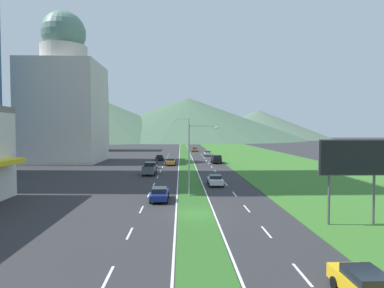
# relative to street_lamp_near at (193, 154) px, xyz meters

# --- Properties ---
(ground_plane) EXTENTS (600.00, 600.00, 0.00)m
(ground_plane) POSITION_rel_street_lamp_near_xyz_m (-0.09, -8.23, -4.88)
(ground_plane) COLOR #2D2D30
(grass_median) EXTENTS (3.20, 240.00, 0.06)m
(grass_median) POSITION_rel_street_lamp_near_xyz_m (-0.09, 51.77, -4.85)
(grass_median) COLOR #2D6023
(grass_median) RESTS_ON ground_plane
(grass_verge_right) EXTENTS (24.00, 240.00, 0.06)m
(grass_verge_right) POSITION_rel_street_lamp_near_xyz_m (20.51, 51.77, -4.85)
(grass_verge_right) COLOR #387028
(grass_verge_right) RESTS_ON ground_plane
(lane_dash_left_1) EXTENTS (0.16, 2.80, 0.01)m
(lane_dash_left_1) POSITION_rel_street_lamp_near_xyz_m (-5.19, -20.92, -4.88)
(lane_dash_left_1) COLOR silver
(lane_dash_left_1) RESTS_ON ground_plane
(lane_dash_left_2) EXTENTS (0.16, 2.80, 0.01)m
(lane_dash_left_2) POSITION_rel_street_lamp_near_xyz_m (-5.19, -13.62, -4.88)
(lane_dash_left_2) COLOR silver
(lane_dash_left_2) RESTS_ON ground_plane
(lane_dash_left_3) EXTENTS (0.16, 2.80, 0.01)m
(lane_dash_left_3) POSITION_rel_street_lamp_near_xyz_m (-5.19, -6.32, -4.88)
(lane_dash_left_3) COLOR silver
(lane_dash_left_3) RESTS_ON ground_plane
(lane_dash_left_4) EXTENTS (0.16, 2.80, 0.01)m
(lane_dash_left_4) POSITION_rel_street_lamp_near_xyz_m (-5.19, 0.98, -4.88)
(lane_dash_left_4) COLOR silver
(lane_dash_left_4) RESTS_ON ground_plane
(lane_dash_left_5) EXTENTS (0.16, 2.80, 0.01)m
(lane_dash_left_5) POSITION_rel_street_lamp_near_xyz_m (-5.19, 8.29, -4.88)
(lane_dash_left_5) COLOR silver
(lane_dash_left_5) RESTS_ON ground_plane
(lane_dash_left_6) EXTENTS (0.16, 2.80, 0.01)m
(lane_dash_left_6) POSITION_rel_street_lamp_near_xyz_m (-5.19, 15.59, -4.88)
(lane_dash_left_6) COLOR silver
(lane_dash_left_6) RESTS_ON ground_plane
(lane_dash_left_7) EXTENTS (0.16, 2.80, 0.01)m
(lane_dash_left_7) POSITION_rel_street_lamp_near_xyz_m (-5.19, 22.89, -4.88)
(lane_dash_left_7) COLOR silver
(lane_dash_left_7) RESTS_ON ground_plane
(lane_dash_left_8) EXTENTS (0.16, 2.80, 0.01)m
(lane_dash_left_8) POSITION_rel_street_lamp_near_xyz_m (-5.19, 30.19, -4.88)
(lane_dash_left_8) COLOR silver
(lane_dash_left_8) RESTS_ON ground_plane
(lane_dash_left_9) EXTENTS (0.16, 2.80, 0.01)m
(lane_dash_left_9) POSITION_rel_street_lamp_near_xyz_m (-5.19, 37.50, -4.88)
(lane_dash_left_9) COLOR silver
(lane_dash_left_9) RESTS_ON ground_plane
(lane_dash_left_10) EXTENTS (0.16, 2.80, 0.01)m
(lane_dash_left_10) POSITION_rel_street_lamp_near_xyz_m (-5.19, 44.80, -4.88)
(lane_dash_left_10) COLOR silver
(lane_dash_left_10) RESTS_ON ground_plane
(lane_dash_left_11) EXTENTS (0.16, 2.80, 0.01)m
(lane_dash_left_11) POSITION_rel_street_lamp_near_xyz_m (-5.19, 52.10, -4.88)
(lane_dash_left_11) COLOR silver
(lane_dash_left_11) RESTS_ON ground_plane
(lane_dash_left_12) EXTENTS (0.16, 2.80, 0.01)m
(lane_dash_left_12) POSITION_rel_street_lamp_near_xyz_m (-5.19, 59.41, -4.88)
(lane_dash_left_12) COLOR silver
(lane_dash_left_12) RESTS_ON ground_plane
(lane_dash_left_13) EXTENTS (0.16, 2.80, 0.01)m
(lane_dash_left_13) POSITION_rel_street_lamp_near_xyz_m (-5.19, 66.71, -4.88)
(lane_dash_left_13) COLOR silver
(lane_dash_left_13) RESTS_ON ground_plane
(lane_dash_right_1) EXTENTS (0.16, 2.80, 0.01)m
(lane_dash_right_1) POSITION_rel_street_lamp_near_xyz_m (5.01, -20.92, -4.88)
(lane_dash_right_1) COLOR silver
(lane_dash_right_1) RESTS_ON ground_plane
(lane_dash_right_2) EXTENTS (0.16, 2.80, 0.01)m
(lane_dash_right_2) POSITION_rel_street_lamp_near_xyz_m (5.01, -13.62, -4.88)
(lane_dash_right_2) COLOR silver
(lane_dash_right_2) RESTS_ON ground_plane
(lane_dash_right_3) EXTENTS (0.16, 2.80, 0.01)m
(lane_dash_right_3) POSITION_rel_street_lamp_near_xyz_m (5.01, -6.32, -4.88)
(lane_dash_right_3) COLOR silver
(lane_dash_right_3) RESTS_ON ground_plane
(lane_dash_right_4) EXTENTS (0.16, 2.80, 0.01)m
(lane_dash_right_4) POSITION_rel_street_lamp_near_xyz_m (5.01, 0.98, -4.88)
(lane_dash_right_4) COLOR silver
(lane_dash_right_4) RESTS_ON ground_plane
(lane_dash_right_5) EXTENTS (0.16, 2.80, 0.01)m
(lane_dash_right_5) POSITION_rel_street_lamp_near_xyz_m (5.01, 8.29, -4.88)
(lane_dash_right_5) COLOR silver
(lane_dash_right_5) RESTS_ON ground_plane
(lane_dash_right_6) EXTENTS (0.16, 2.80, 0.01)m
(lane_dash_right_6) POSITION_rel_street_lamp_near_xyz_m (5.01, 15.59, -4.88)
(lane_dash_right_6) COLOR silver
(lane_dash_right_6) RESTS_ON ground_plane
(lane_dash_right_7) EXTENTS (0.16, 2.80, 0.01)m
(lane_dash_right_7) POSITION_rel_street_lamp_near_xyz_m (5.01, 22.89, -4.88)
(lane_dash_right_7) COLOR silver
(lane_dash_right_7) RESTS_ON ground_plane
(lane_dash_right_8) EXTENTS (0.16, 2.80, 0.01)m
(lane_dash_right_8) POSITION_rel_street_lamp_near_xyz_m (5.01, 30.19, -4.88)
(lane_dash_right_8) COLOR silver
(lane_dash_right_8) RESTS_ON ground_plane
(lane_dash_right_9) EXTENTS (0.16, 2.80, 0.01)m
(lane_dash_right_9) POSITION_rel_street_lamp_near_xyz_m (5.01, 37.50, -4.88)
(lane_dash_right_9) COLOR silver
(lane_dash_right_9) RESTS_ON ground_plane
(lane_dash_right_10) EXTENTS (0.16, 2.80, 0.01)m
(lane_dash_right_10) POSITION_rel_street_lamp_near_xyz_m (5.01, 44.80, -4.88)
(lane_dash_right_10) COLOR silver
(lane_dash_right_10) RESTS_ON ground_plane
(lane_dash_right_11) EXTENTS (0.16, 2.80, 0.01)m
(lane_dash_right_11) POSITION_rel_street_lamp_near_xyz_m (5.01, 52.10, -4.88)
(lane_dash_right_11) COLOR silver
(lane_dash_right_11) RESTS_ON ground_plane
(lane_dash_right_12) EXTENTS (0.16, 2.80, 0.01)m
(lane_dash_right_12) POSITION_rel_street_lamp_near_xyz_m (5.01, 59.41, -4.88)
(lane_dash_right_12) COLOR silver
(lane_dash_right_12) RESTS_ON ground_plane
(lane_dash_right_13) EXTENTS (0.16, 2.80, 0.01)m
(lane_dash_right_13) POSITION_rel_street_lamp_near_xyz_m (5.01, 66.71, -4.88)
(lane_dash_right_13) COLOR silver
(lane_dash_right_13) RESTS_ON ground_plane
(edge_line_median_left) EXTENTS (0.16, 240.00, 0.01)m
(edge_line_median_left) POSITION_rel_street_lamp_near_xyz_m (-1.84, 51.77, -4.88)
(edge_line_median_left) COLOR silver
(edge_line_median_left) RESTS_ON ground_plane
(edge_line_median_right) EXTENTS (0.16, 240.00, 0.01)m
(edge_line_median_right) POSITION_rel_street_lamp_near_xyz_m (1.66, 51.77, -4.88)
(edge_line_median_right) COLOR silver
(edge_line_median_right) RESTS_ON ground_plane
(domed_building) EXTENTS (16.89, 16.89, 35.71)m
(domed_building) POSITION_rel_street_lamp_near_xyz_m (-29.13, 42.23, 10.07)
(domed_building) COLOR beige
(domed_building) RESTS_ON ground_plane
(midrise_colored) EXTENTS (13.98, 13.98, 24.35)m
(midrise_colored) POSITION_rel_street_lamp_near_xyz_m (-36.86, 86.47, 7.29)
(midrise_colored) COLOR #9E9384
(midrise_colored) RESTS_ON ground_plane
(hill_far_left) EXTENTS (169.69, 169.69, 34.27)m
(hill_far_left) POSITION_rel_street_lamp_near_xyz_m (-71.22, 212.56, 12.25)
(hill_far_left) COLOR #47664C
(hill_far_left) RESTS_ON ground_plane
(hill_far_center) EXTENTS (188.23, 188.23, 33.68)m
(hill_far_center) POSITION_rel_street_lamp_near_xyz_m (4.47, 231.66, 11.96)
(hill_far_center) COLOR #47664C
(hill_far_center) RESTS_ON ground_plane
(hill_far_right) EXTENTS (124.18, 124.18, 25.25)m
(hill_far_right) POSITION_rel_street_lamp_near_xyz_m (66.68, 250.34, 7.74)
(hill_far_right) COLOR #516B56
(hill_far_right) RESTS_ON ground_plane
(street_lamp_near) EXTENTS (3.50, 0.54, 8.29)m
(street_lamp_near) POSITION_rel_street_lamp_near_xyz_m (0.00, 0.00, 0.00)
(street_lamp_near) COLOR #99999E
(street_lamp_near) RESTS_ON ground_plane
(street_lamp_mid) EXTENTS (3.11, 0.38, 10.09)m
(street_lamp_mid) POSITION_rel_street_lamp_near_xyz_m (-0.05, 30.76, 0.90)
(street_lamp_mid) COLOR #99999E
(street_lamp_mid) RESTS_ON ground_plane
(billboard_roadside) EXTENTS (5.43, 0.28, 6.89)m
(billboard_roadside) POSITION_rel_street_lamp_near_xyz_m (12.29, -12.11, 0.28)
(billboard_roadside) COLOR #4C4C51
(billboard_roadside) RESTS_ON ground_plane
(car_0) EXTENTS (2.03, 4.63, 1.45)m
(car_0) POSITION_rel_street_lamp_near_xyz_m (6.49, 58.93, -4.13)
(car_0) COLOR silver
(car_0) RESTS_ON ground_plane
(car_1) EXTENTS (1.99, 4.70, 1.50)m
(car_1) POSITION_rel_street_lamp_near_xyz_m (-3.63, 33.75, -4.11)
(car_1) COLOR #C6842D
(car_1) RESTS_ON ground_plane
(car_2) EXTENTS (1.86, 4.46, 1.44)m
(car_2) POSITION_rel_street_lamp_near_xyz_m (6.77, -23.99, -4.14)
(car_2) COLOR yellow
(car_2) RESTS_ON ground_plane
(car_3) EXTENTS (2.00, 4.20, 1.41)m
(car_3) POSITION_rel_street_lamp_near_xyz_m (3.35, 7.22, -4.15)
(car_3) COLOR silver
(car_3) RESTS_ON ground_plane
(car_4) EXTENTS (1.96, 4.55, 1.43)m
(car_4) POSITION_rel_street_lamp_near_xyz_m (-3.71, -2.33, -4.15)
(car_4) COLOR navy
(car_4) RESTS_ON ground_plane
(car_5) EXTENTS (1.93, 4.42, 1.44)m
(car_5) POSITION_rel_street_lamp_near_xyz_m (3.50, 79.22, -4.14)
(car_5) COLOR #C6842D
(car_5) RESTS_ON ground_plane
(car_6) EXTENTS (1.90, 4.12, 1.45)m
(car_6) POSITION_rel_street_lamp_near_xyz_m (-6.76, 45.26, -4.13)
(car_6) COLOR black
(car_6) RESTS_ON ground_plane
(pickup_truck_0) EXTENTS (2.18, 5.40, 2.00)m
(pickup_truck_0) POSITION_rel_street_lamp_near_xyz_m (-6.77, 18.77, -3.90)
(pickup_truck_0) COLOR #515459
(pickup_truck_0) RESTS_ON ground_plane
(pickup_truck_1) EXTENTS (2.18, 5.40, 2.00)m
(pickup_truck_1) POSITION_rel_street_lamp_near_xyz_m (6.77, 37.26, -3.90)
(pickup_truck_1) COLOR black
(pickup_truck_1) RESTS_ON ground_plane
(motorcycle_rider) EXTENTS (0.36, 2.00, 1.80)m
(motorcycle_rider) POSITION_rel_street_lamp_near_xyz_m (-6.16, 27.51, -4.14)
(motorcycle_rider) COLOR black
(motorcycle_rider) RESTS_ON ground_plane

